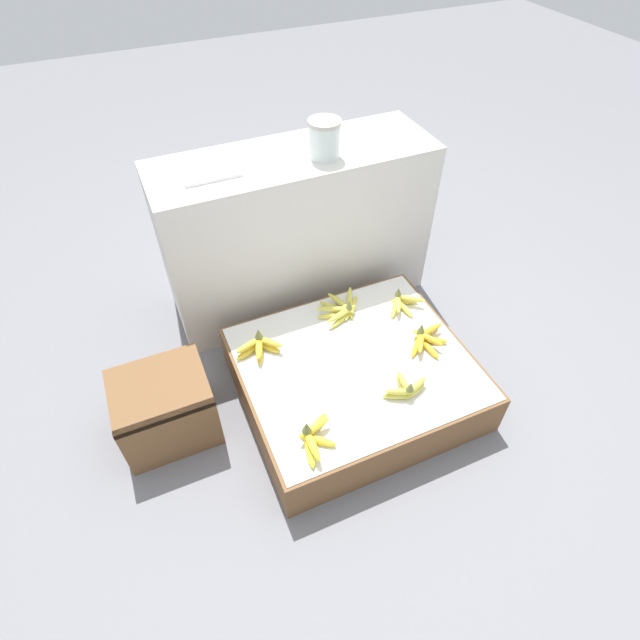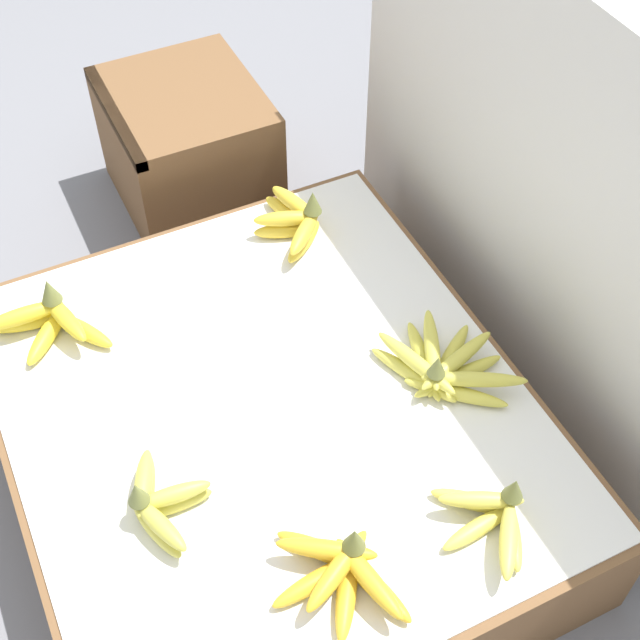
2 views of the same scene
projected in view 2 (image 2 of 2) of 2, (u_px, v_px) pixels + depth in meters
name	position (u px, v px, depth m)	size (l,w,h in m)	color
ground_plane	(272.00, 475.00, 1.58)	(10.00, 10.00, 0.00)	slate
display_platform	(270.00, 442.00, 1.50)	(0.92, 0.81, 0.21)	brown
wooden_crate	(188.00, 148.00, 1.96)	(0.36, 0.32, 0.28)	brown
banana_bunch_front_left	(48.00, 321.00, 1.50)	(0.15, 0.20, 0.10)	yellow
banana_bunch_front_midright	(157.00, 503.00, 1.27)	(0.19, 0.12, 0.09)	gold
banana_bunch_middle_right	(343.00, 570.00, 1.21)	(0.21, 0.17, 0.10)	gold
banana_bunch_back_left	(295.00, 221.00, 1.66)	(0.21, 0.13, 0.10)	gold
banana_bunch_back_midright	(442.00, 368.00, 1.44)	(0.23, 0.20, 0.09)	gold
banana_bunch_back_right	(492.00, 517.00, 1.26)	(0.19, 0.14, 0.09)	#DBCC4C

